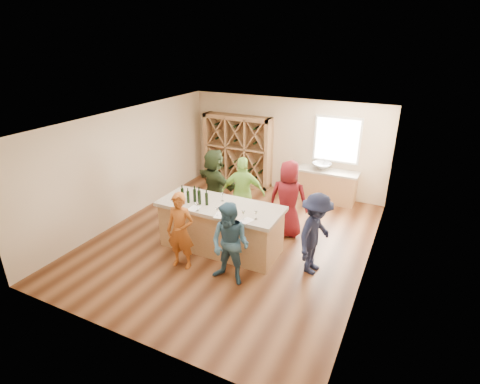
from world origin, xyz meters
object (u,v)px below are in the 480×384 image
at_px(wine_bottle_b, 188,197).
at_px(person_far_right, 288,199).
at_px(sink, 322,166).
at_px(wine_bottle_a, 183,195).
at_px(wine_bottle_d, 199,198).
at_px(tasting_counter_base, 221,228).
at_px(wine_bottle_e, 207,199).
at_px(wine_rack, 238,150).
at_px(person_far_left, 215,184).
at_px(person_near_right, 230,244).
at_px(person_server, 315,234).
at_px(person_far_mid, 243,193).
at_px(person_near_left, 180,231).
at_px(wine_bottle_c, 195,195).

distance_m(wine_bottle_b, person_far_right, 2.32).
height_order(wine_bottle_b, person_far_right, person_far_right).
xyz_separation_m(sink, wine_bottle_a, (-2.10, -3.83, 0.21)).
bearing_deg(person_far_right, wine_bottle_d, 36.79).
distance_m(tasting_counter_base, person_far_right, 1.73).
distance_m(sink, wine_bottle_a, 4.37).
relative_size(wine_bottle_a, wine_bottle_e, 1.02).
relative_size(wine_rack, person_far_left, 1.20).
relative_size(sink, wine_bottle_d, 1.74).
xyz_separation_m(person_near_right, person_server, (1.34, 1.04, 0.02)).
bearing_deg(person_server, wine_rack, 53.24).
xyz_separation_m(wine_bottle_e, person_near_right, (1.00, -0.84, -0.39)).
bearing_deg(person_far_mid, wine_rack, -77.65).
distance_m(wine_rack, person_far_right, 3.57).
distance_m(tasting_counter_base, person_far_mid, 1.22).
height_order(wine_bottle_b, wine_bottle_d, wine_bottle_d).
height_order(wine_bottle_d, person_server, person_server).
distance_m(tasting_counter_base, person_near_left, 1.08).
bearing_deg(tasting_counter_base, person_server, 1.53).
bearing_deg(person_near_left, person_server, 15.52).
bearing_deg(wine_bottle_e, person_near_right, -40.04).
xyz_separation_m(wine_bottle_a, person_far_right, (1.96, 1.42, -0.29)).
bearing_deg(wine_bottle_a, wine_bottle_c, 13.58).
xyz_separation_m(person_server, person_far_right, (-0.99, 1.19, 0.08)).
relative_size(wine_rack, person_far_mid, 1.21).
xyz_separation_m(wine_rack, person_near_left, (1.07, -4.69, -0.29)).
xyz_separation_m(wine_bottle_a, person_near_left, (0.46, -0.79, -0.41)).
bearing_deg(wine_bottle_d, wine_bottle_a, 178.87).
xyz_separation_m(sink, wine_bottle_b, (-1.92, -3.88, 0.20)).
xyz_separation_m(wine_bottle_a, wine_bottle_b, (0.18, -0.04, -0.01)).
relative_size(wine_bottle_d, wine_bottle_e, 1.14).
height_order(sink, wine_bottle_d, wine_bottle_d).
bearing_deg(person_near_left, wine_bottle_c, 95.64).
distance_m(person_server, person_far_right, 1.55).
xyz_separation_m(person_far_right, person_far_left, (-2.02, 0.11, -0.01)).
bearing_deg(wine_bottle_e, wine_bottle_d, -168.33).
bearing_deg(sink, wine_bottle_d, -113.34).
bearing_deg(person_server, person_far_mid, 71.77).
bearing_deg(person_far_right, wine_bottle_e, 39.35).
relative_size(wine_bottle_a, person_near_left, 0.17).
distance_m(wine_bottle_b, person_server, 2.80).
xyz_separation_m(sink, person_near_left, (-1.63, -4.62, -0.20)).
relative_size(sink, person_near_right, 0.33).
xyz_separation_m(person_near_right, person_far_left, (-1.67, 2.34, 0.09)).
xyz_separation_m(person_near_left, person_near_right, (1.14, -0.03, 0.01)).
bearing_deg(person_far_right, person_far_left, -9.47).
relative_size(sink, person_near_left, 0.33).
distance_m(person_near_right, person_far_left, 2.88).
bearing_deg(person_far_mid, wine_bottle_b, 47.21).
relative_size(tasting_counter_base, wine_bottle_c, 9.04).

